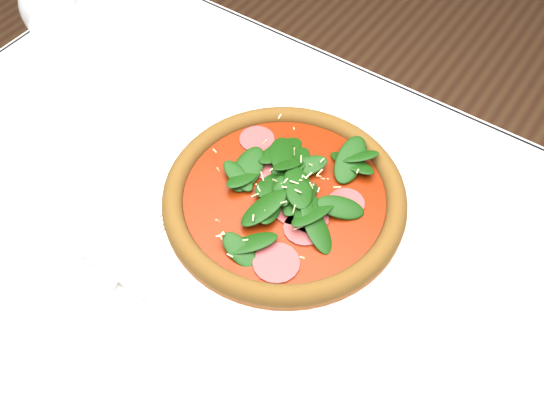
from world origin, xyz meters
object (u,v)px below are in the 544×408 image
Objects in this scene: plate at (284,204)px; wine_glass at (51,11)px; napkin at (133,263)px; pizza at (284,195)px.

wine_glass reaches higher than plate.
plate is 2.85× the size of napkin.
plate is at bearing 0.00° from pizza.
napkin is (0.31, -0.20, -0.14)m from wine_glass.
plate is at bearing 59.74° from napkin.
napkin is at bearing -32.82° from wine_glass.
pizza is 0.22m from napkin.
pizza is 0.44m from wine_glass.
pizza reaches higher than plate.
pizza is (0.00, 0.00, 0.02)m from plate.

